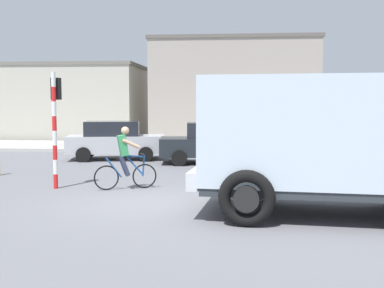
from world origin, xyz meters
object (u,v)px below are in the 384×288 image
object	(u,v)px
traffic_light_pole	(55,114)
car_white_mid	(115,140)
truck_foreground	(328,136)
cyclist	(125,158)
car_red_near	(212,143)

from	to	relation	value
traffic_light_pole	car_white_mid	xyz separation A→B (m)	(-0.10, 6.87, -1.25)
truck_foreground	cyclist	world-z (taller)	truck_foreground
truck_foreground	traffic_light_pole	bearing A→B (deg)	158.95
car_red_near	car_white_mid	xyz separation A→B (m)	(-4.12, 0.91, 0.00)
cyclist	car_red_near	distance (m)	6.32
car_white_mid	truck_foreground	bearing A→B (deg)	-53.75
traffic_light_pole	cyclist	bearing A→B (deg)	-0.28
cyclist	traffic_light_pole	xyz separation A→B (m)	(-1.94, 0.01, 1.20)
truck_foreground	traffic_light_pole	size ratio (longest dim) A/B	1.76
truck_foreground	car_red_near	bearing A→B (deg)	108.36
truck_foreground	traffic_light_pole	xyz separation A→B (m)	(-6.88, 2.65, 0.40)
car_red_near	truck_foreground	bearing A→B (deg)	-71.64
cyclist	car_white_mid	distance (m)	7.17
traffic_light_pole	car_white_mid	bearing A→B (deg)	90.81
cyclist	traffic_light_pole	bearing A→B (deg)	179.72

